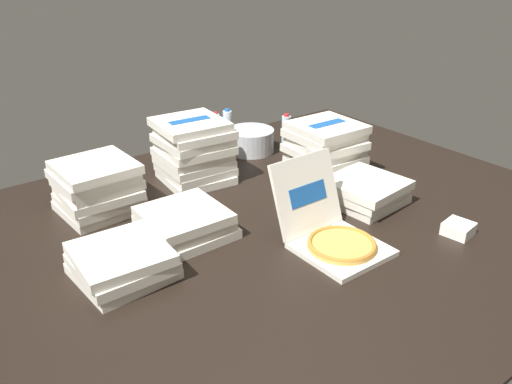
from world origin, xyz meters
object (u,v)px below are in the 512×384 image
water_bottle_4 (286,132)px  water_bottle_1 (227,127)px  pizza_stack_left_near (97,187)px  water_bottle_0 (215,130)px  pizza_stack_right_mid (122,263)px  ice_bucket (251,140)px  pizza_stack_left_mid (325,150)px  pizza_stack_right_near (186,223)px  open_pizza_box (332,231)px  water_bottle_3 (205,134)px  napkin_pile (458,229)px  pizza_stack_center_near (364,191)px  pizza_stack_center_far (194,151)px  water_bottle_2 (227,148)px

water_bottle_4 → water_bottle_1: bearing=126.6°
pizza_stack_left_near → water_bottle_0: pizza_stack_left_near is taller
pizza_stack_right_mid → ice_bucket: 1.47m
pizza_stack_left_mid → water_bottle_0: bearing=107.6°
pizza_stack_right_near → water_bottle_1: (0.84, 0.89, 0.04)m
pizza_stack_right_near → ice_bucket: (0.87, 0.67, 0.01)m
pizza_stack_right_near → water_bottle_4: size_ratio=1.64×
pizza_stack_right_mid → water_bottle_0: bearing=42.4°
pizza_stack_right_mid → ice_bucket: size_ratio=1.27×
open_pizza_box → ice_bucket: open_pizza_box is taller
pizza_stack_right_mid → pizza_stack_right_near: size_ratio=1.00×
pizza_stack_right_mid → ice_bucket: bearing=32.9°
water_bottle_3 → napkin_pile: bearing=-77.5°
water_bottle_0 → water_bottle_4: (0.34, -0.31, 0.00)m
pizza_stack_center_near → water_bottle_0: bearing=97.6°
open_pizza_box → napkin_pile: 0.61m
water_bottle_1 → pizza_stack_center_far: bearing=-141.5°
water_bottle_0 → ice_bucket: bearing=-58.7°
water_bottle_3 → pizza_stack_center_near: bearing=-77.3°
water_bottle_4 → napkin_pile: (-0.08, -1.32, -0.08)m
water_bottle_0 → water_bottle_2: (-0.12, -0.31, 0.00)m
open_pizza_box → ice_bucket: 1.21m
pizza_stack_right_near → ice_bucket: size_ratio=1.27×
pizza_stack_center_near → pizza_stack_right_near: size_ratio=1.08×
water_bottle_0 → water_bottle_2: 0.33m
pizza_stack_right_near → napkin_pile: pizza_stack_right_near is taller
pizza_stack_center_far → ice_bucket: size_ratio=1.34×
pizza_stack_left_near → pizza_stack_left_mid: bearing=-16.0°
pizza_stack_center_near → water_bottle_1: water_bottle_1 is taller
pizza_stack_right_mid → pizza_stack_right_near: 0.39m
pizza_stack_right_mid → water_bottle_2: bearing=35.4°
pizza_stack_right_mid → water_bottle_3: bearing=44.2°
open_pizza_box → pizza_stack_left_near: bearing=126.4°
pizza_stack_right_mid → water_bottle_1: 1.59m
pizza_stack_center_far → napkin_pile: bearing=-62.8°
water_bottle_0 → water_bottle_2: size_ratio=1.00×
pizza_stack_left_near → water_bottle_3: pizza_stack_left_near is taller
pizza_stack_right_mid → pizza_stack_center_near: bearing=-6.1°
open_pizza_box → water_bottle_3: 1.33m
pizza_stack_center_far → water_bottle_2: (0.27, 0.07, -0.07)m
pizza_stack_left_mid → water_bottle_1: pizza_stack_left_mid is taller
open_pizza_box → pizza_stack_right_near: (-0.46, 0.46, -0.01)m
pizza_stack_center_near → water_bottle_4: 0.86m
pizza_stack_center_far → ice_bucket: 0.55m
pizza_stack_left_near → pizza_stack_right_near: (0.22, -0.46, -0.07)m
pizza_stack_right_mid → pizza_stack_right_near: same height
pizza_stack_left_near → water_bottle_0: size_ratio=1.66×
ice_bucket → water_bottle_1: 0.23m
open_pizza_box → water_bottle_4: open_pizza_box is taller
water_bottle_0 → water_bottle_1: bearing=6.1°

